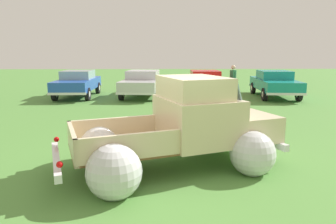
% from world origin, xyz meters
% --- Properties ---
extents(ground_plane, '(80.00, 80.00, 0.00)m').
position_xyz_m(ground_plane, '(0.00, 0.00, 0.00)').
color(ground_plane, '#548C3D').
extents(vintage_pickup_truck, '(5.00, 3.85, 1.96)m').
position_xyz_m(vintage_pickup_truck, '(0.37, 0.13, 0.76)').
color(vintage_pickup_truck, black).
rests_on(vintage_pickup_truck, ground).
extents(show_car_0, '(1.90, 4.45, 1.43)m').
position_xyz_m(show_car_0, '(-4.68, 10.98, 0.78)').
color(show_car_0, black).
rests_on(show_car_0, ground).
extents(show_car_1, '(2.40, 4.74, 1.43)m').
position_xyz_m(show_car_1, '(-1.11, 11.00, 0.79)').
color(show_car_1, black).
rests_on(show_car_1, ground).
extents(show_car_2, '(1.91, 4.68, 1.43)m').
position_xyz_m(show_car_2, '(2.34, 10.82, 0.78)').
color(show_car_2, black).
rests_on(show_car_2, ground).
extents(show_car_3, '(2.29, 4.60, 1.43)m').
position_xyz_m(show_car_3, '(6.11, 10.57, 0.78)').
color(show_car_3, black).
rests_on(show_car_3, ground).
extents(spectator_0, '(0.42, 0.54, 1.77)m').
position_xyz_m(spectator_0, '(3.68, 10.02, 1.01)').
color(spectator_0, gray).
rests_on(spectator_0, ground).
extents(lane_cone_0, '(0.36, 0.36, 0.63)m').
position_xyz_m(lane_cone_0, '(0.12, 2.81, 0.31)').
color(lane_cone_0, black).
rests_on(lane_cone_0, ground).
extents(lane_cone_1, '(0.36, 0.36, 0.63)m').
position_xyz_m(lane_cone_1, '(1.21, 2.88, 0.31)').
color(lane_cone_1, black).
rests_on(lane_cone_1, ground).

